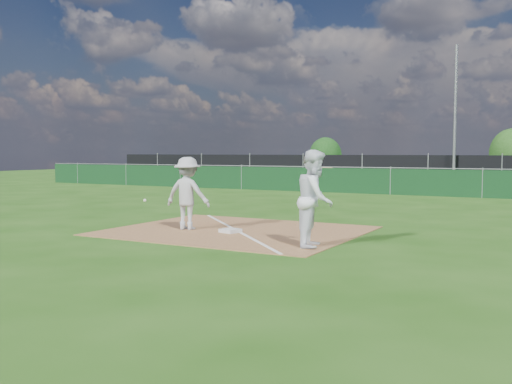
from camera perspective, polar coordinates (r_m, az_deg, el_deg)
ground at (r=22.43m, az=9.85°, el=-1.09°), size 90.00×90.00×0.00m
infield_dirt at (r=14.26m, az=-2.00°, el=-3.89°), size 6.00×5.00×0.02m
foul_line at (r=14.26m, az=-2.00°, el=-3.83°), size 5.01×5.01×0.01m
green_fence at (r=27.15m, az=13.29°, el=1.00°), size 44.00×0.05×1.20m
dirt_mound at (r=32.09m, az=6.34°, el=1.51°), size 3.38×2.60×1.17m
black_fence at (r=34.91m, az=16.82°, el=2.08°), size 46.00×0.04×1.80m
parking_lot at (r=39.85m, az=18.28°, el=0.97°), size 46.00×9.00×0.01m
light_pole at (r=34.38m, az=19.28°, el=7.17°), size 0.16×0.16×8.00m
first_base at (r=13.90m, az=-2.58°, el=-3.88°), size 0.50×0.50×0.09m
play_at_first at (r=14.46m, az=-6.86°, el=-0.13°), size 1.88×0.82×1.83m
runner at (r=11.84m, az=5.94°, el=-0.66°), size 0.98×1.14×2.02m
car_left at (r=39.86m, az=11.19°, el=2.29°), size 5.14×2.94×1.65m
car_mid at (r=40.41m, az=15.96°, el=2.24°), size 5.29×3.57×1.65m
tree_left at (r=47.53m, az=6.95°, el=3.58°), size 2.70×2.70×3.20m
tree_mid at (r=44.41m, az=24.23°, el=3.54°), size 3.09×3.09×3.66m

